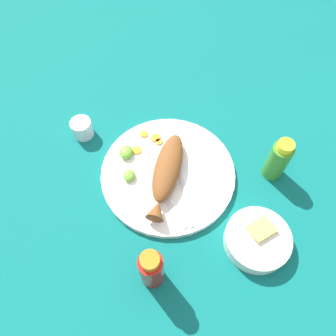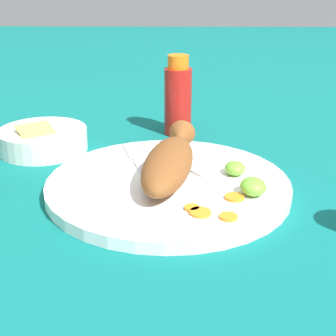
{
  "view_description": "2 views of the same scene",
  "coord_description": "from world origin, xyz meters",
  "px_view_note": "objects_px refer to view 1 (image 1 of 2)",
  "views": [
    {
      "loc": [
        -0.44,
        -0.03,
        0.8
      ],
      "look_at": [
        0.0,
        0.0,
        0.04
      ],
      "focal_mm": 35.0,
      "sensor_mm": 36.0,
      "label": 1
    },
    {
      "loc": [
        0.71,
        0.01,
        0.33
      ],
      "look_at": [
        0.0,
        0.0,
        0.04
      ],
      "focal_mm": 55.0,
      "sensor_mm": 36.0,
      "label": 2
    }
  ],
  "objects_px": {
    "fried_fish": "(167,172)",
    "hot_sauce_bottle_red": "(151,269)",
    "main_plate": "(168,173)",
    "fork_far": "(169,203)",
    "hot_sauce_bottle_green": "(278,160)",
    "salt_cup": "(82,129)",
    "guacamole_bowl": "(257,239)",
    "fork_near": "(186,199)"
  },
  "relations": [
    {
      "from": "hot_sauce_bottle_green",
      "to": "fork_far",
      "type": "bearing_deg",
      "value": 114.32
    },
    {
      "from": "fried_fish",
      "to": "hot_sauce_bottle_red",
      "type": "relative_size",
      "value": 1.68
    },
    {
      "from": "fork_far",
      "to": "hot_sauce_bottle_red",
      "type": "xyz_separation_m",
      "value": [
        -0.18,
        0.02,
        0.05
      ]
    },
    {
      "from": "hot_sauce_bottle_red",
      "to": "fried_fish",
      "type": "bearing_deg",
      "value": -2.72
    },
    {
      "from": "fried_fish",
      "to": "hot_sauce_bottle_green",
      "type": "bearing_deg",
      "value": -72.73
    },
    {
      "from": "fork_near",
      "to": "hot_sauce_bottle_red",
      "type": "relative_size",
      "value": 1.16
    },
    {
      "from": "main_plate",
      "to": "fried_fish",
      "type": "height_order",
      "value": "fried_fish"
    },
    {
      "from": "main_plate",
      "to": "hot_sauce_bottle_red",
      "type": "bearing_deg",
      "value": 176.98
    },
    {
      "from": "salt_cup",
      "to": "hot_sauce_bottle_red",
      "type": "bearing_deg",
      "value": -148.12
    },
    {
      "from": "fried_fish",
      "to": "fork_far",
      "type": "xyz_separation_m",
      "value": [
        -0.08,
        -0.01,
        -0.02
      ]
    },
    {
      "from": "main_plate",
      "to": "hot_sauce_bottle_green",
      "type": "distance_m",
      "value": 0.29
    },
    {
      "from": "fried_fish",
      "to": "hot_sauce_bottle_red",
      "type": "distance_m",
      "value": 0.26
    },
    {
      "from": "fork_near",
      "to": "hot_sauce_bottle_red",
      "type": "bearing_deg",
      "value": -34.49
    },
    {
      "from": "salt_cup",
      "to": "fried_fish",
      "type": "bearing_deg",
      "value": -117.58
    },
    {
      "from": "fork_far",
      "to": "guacamole_bowl",
      "type": "relative_size",
      "value": 0.96
    },
    {
      "from": "fried_fish",
      "to": "hot_sauce_bottle_red",
      "type": "xyz_separation_m",
      "value": [
        -0.26,
        0.01,
        0.03
      ]
    },
    {
      "from": "fork_far",
      "to": "fork_near",
      "type": "bearing_deg",
      "value": 72.93
    },
    {
      "from": "fried_fish",
      "to": "fork_near",
      "type": "height_order",
      "value": "fried_fish"
    },
    {
      "from": "fried_fish",
      "to": "fork_far",
      "type": "bearing_deg",
      "value": -163.39
    },
    {
      "from": "salt_cup",
      "to": "main_plate",
      "type": "bearing_deg",
      "value": -114.82
    },
    {
      "from": "fork_near",
      "to": "salt_cup",
      "type": "xyz_separation_m",
      "value": [
        0.2,
        0.32,
        0.0
      ]
    },
    {
      "from": "guacamole_bowl",
      "to": "fork_near",
      "type": "bearing_deg",
      "value": 61.46
    },
    {
      "from": "hot_sauce_bottle_red",
      "to": "hot_sauce_bottle_green",
      "type": "xyz_separation_m",
      "value": [
        0.31,
        -0.3,
        -0.01
      ]
    },
    {
      "from": "fried_fish",
      "to": "fork_near",
      "type": "relative_size",
      "value": 1.44
    },
    {
      "from": "main_plate",
      "to": "fried_fish",
      "type": "distance_m",
      "value": 0.04
    },
    {
      "from": "fried_fish",
      "to": "fork_near",
      "type": "bearing_deg",
      "value": -130.07
    },
    {
      "from": "main_plate",
      "to": "salt_cup",
      "type": "height_order",
      "value": "salt_cup"
    },
    {
      "from": "fork_near",
      "to": "fork_far",
      "type": "relative_size",
      "value": 1.18
    },
    {
      "from": "fork_near",
      "to": "guacamole_bowl",
      "type": "xyz_separation_m",
      "value": [
        -0.1,
        -0.18,
        0.0
      ]
    },
    {
      "from": "main_plate",
      "to": "fried_fish",
      "type": "xyz_separation_m",
      "value": [
        -0.01,
        0.0,
        0.03
      ]
    },
    {
      "from": "salt_cup",
      "to": "guacamole_bowl",
      "type": "xyz_separation_m",
      "value": [
        -0.3,
        -0.49,
        -0.0
      ]
    },
    {
      "from": "main_plate",
      "to": "fork_far",
      "type": "xyz_separation_m",
      "value": [
        -0.09,
        -0.01,
        0.01
      ]
    },
    {
      "from": "hot_sauce_bottle_red",
      "to": "salt_cup",
      "type": "relative_size",
      "value": 2.58
    },
    {
      "from": "fried_fish",
      "to": "guacamole_bowl",
      "type": "xyz_separation_m",
      "value": [
        -0.16,
        -0.23,
        -0.02
      ]
    },
    {
      "from": "fork_far",
      "to": "guacamole_bowl",
      "type": "bearing_deg",
      "value": 32.1
    },
    {
      "from": "main_plate",
      "to": "salt_cup",
      "type": "relative_size",
      "value": 6.04
    },
    {
      "from": "fork_far",
      "to": "guacamole_bowl",
      "type": "xyz_separation_m",
      "value": [
        -0.08,
        -0.22,
        0.0
      ]
    },
    {
      "from": "fried_fish",
      "to": "salt_cup",
      "type": "bearing_deg",
      "value": 70.85
    },
    {
      "from": "fork_far",
      "to": "hot_sauce_bottle_green",
      "type": "relative_size",
      "value": 1.1
    },
    {
      "from": "salt_cup",
      "to": "fork_near",
      "type": "bearing_deg",
      "value": -122.22
    },
    {
      "from": "fried_fish",
      "to": "guacamole_bowl",
      "type": "height_order",
      "value": "fried_fish"
    },
    {
      "from": "fork_far",
      "to": "hot_sauce_bottle_green",
      "type": "bearing_deg",
      "value": 76.1
    }
  ]
}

